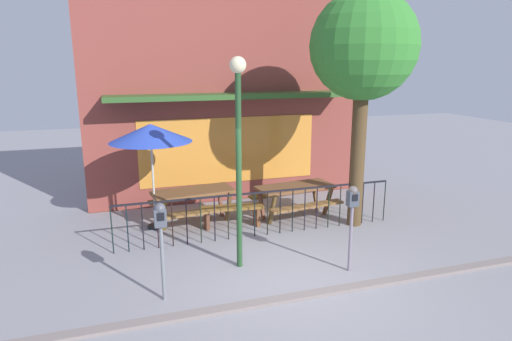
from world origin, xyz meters
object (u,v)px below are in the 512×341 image
at_px(picnic_table_right, 295,192).
at_px(parking_meter_far, 161,226).
at_px(parking_meter_near, 352,206).
at_px(street_tree, 364,49).
at_px(patio_umbrella, 151,134).
at_px(street_lamp, 238,133).
at_px(patio_bench, 232,212).
at_px(picnic_table_left, 193,197).

bearing_deg(picnic_table_right, parking_meter_far, -139.66).
bearing_deg(parking_meter_near, street_tree, 58.03).
distance_m(parking_meter_far, street_tree, 5.56).
height_order(picnic_table_right, parking_meter_near, parking_meter_near).
height_order(patio_umbrella, parking_meter_near, patio_umbrella).
distance_m(street_tree, street_lamp, 3.58).
bearing_deg(parking_meter_near, parking_meter_far, -179.96).
bearing_deg(parking_meter_near, patio_bench, 117.72).
xyz_separation_m(parking_meter_far, street_tree, (4.46, 2.01, 2.63)).
bearing_deg(parking_meter_far, picnic_table_right, 40.34).
height_order(picnic_table_right, street_tree, street_tree).
relative_size(patio_umbrella, street_lamp, 0.63).
relative_size(picnic_table_left, parking_meter_near, 1.26).
bearing_deg(parking_meter_far, patio_bench, 56.40).
bearing_deg(patio_bench, picnic_table_right, 5.67).
xyz_separation_m(patio_bench, street_lamp, (-0.37, -1.94, 2.07)).
height_order(picnic_table_right, patio_bench, picnic_table_right).
relative_size(patio_umbrella, street_tree, 0.46).
relative_size(patio_bench, parking_meter_far, 0.91).
bearing_deg(patio_umbrella, parking_meter_far, -93.04).
height_order(picnic_table_right, parking_meter_far, parking_meter_far).
height_order(patio_bench, parking_meter_far, parking_meter_far).
distance_m(picnic_table_right, parking_meter_far, 4.45).
distance_m(patio_umbrella, street_tree, 4.78).
bearing_deg(patio_bench, parking_meter_far, -123.60).
relative_size(parking_meter_near, parking_meter_far, 0.99).
distance_m(picnic_table_right, street_tree, 3.51).
height_order(picnic_table_left, patio_bench, picnic_table_left).
bearing_deg(parking_meter_far, patio_umbrella, 86.96).
bearing_deg(patio_umbrella, parking_meter_near, -46.28).
xyz_separation_m(patio_umbrella, street_tree, (4.30, -1.17, 1.73)).
bearing_deg(parking_meter_near, street_lamp, 156.95).
xyz_separation_m(patio_umbrella, parking_meter_far, (-0.17, -3.18, -0.89)).
height_order(patio_bench, street_lamp, street_lamp).
bearing_deg(patio_umbrella, street_lamp, -62.59).
distance_m(picnic_table_left, picnic_table_right, 2.36).
relative_size(picnic_table_right, parking_meter_near, 1.27).
bearing_deg(picnic_table_left, parking_meter_near, -55.60).
xyz_separation_m(picnic_table_right, parking_meter_near, (-0.15, -2.85, 0.58)).
relative_size(parking_meter_near, street_lamp, 0.42).
bearing_deg(street_tree, patio_bench, 165.49).
bearing_deg(picnic_table_right, street_lamp, -132.80).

